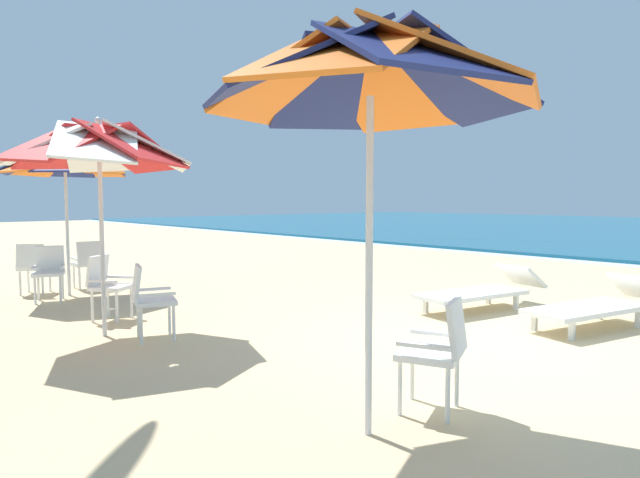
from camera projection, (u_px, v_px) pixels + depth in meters
ground_plane at (483, 348)px, 5.72m from camera, size 80.00×80.00×0.00m
beach_umbrella_0 at (370, 77)px, 3.44m from camera, size 2.23×2.23×2.77m
plastic_chair_0 at (439, 348)px, 3.95m from camera, size 0.60×0.58×0.87m
beach_umbrella_1 at (99, 149)px, 6.06m from camera, size 2.16×2.16×2.54m
plastic_chair_1 at (107, 283)px, 7.02m from camera, size 0.63×0.63×0.87m
plastic_chair_2 at (149, 297)px, 6.01m from camera, size 0.56×0.58×0.87m
beach_umbrella_2 at (65, 162)px, 8.69m from camera, size 2.03×2.03×2.58m
plastic_chair_3 at (88, 261)px, 9.47m from camera, size 0.49×0.46×0.87m
plastic_chair_4 at (49, 270)px, 8.37m from camera, size 0.59×0.57×0.87m
plastic_chair_5 at (33, 265)px, 8.94m from camera, size 0.63×0.62×0.87m
sun_lounger_1 at (598, 305)px, 6.63m from camera, size 1.10×2.23×0.62m
sun_lounger_2 at (482, 291)px, 7.69m from camera, size 1.03×2.23×0.62m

